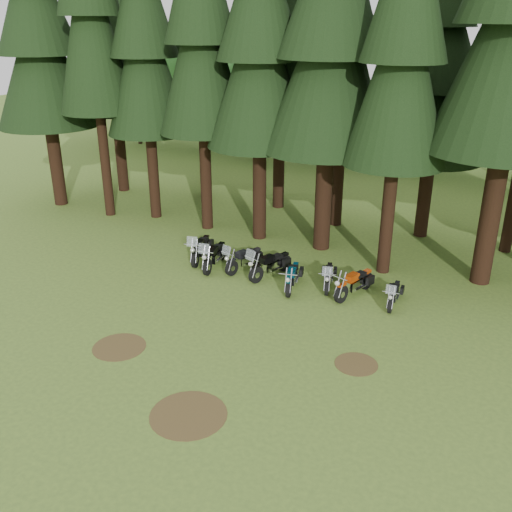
# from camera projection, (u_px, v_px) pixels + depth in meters

# --- Properties ---
(ground) EXTENTS (120.00, 120.00, 0.00)m
(ground) POSITION_uv_depth(u_px,v_px,m) (226.00, 339.00, 19.68)
(ground) COLOR #4C6B29
(ground) RESTS_ON ground
(pine_front_0) EXTENTS (5.49, 5.49, 16.17)m
(pine_front_0) POSITION_uv_depth(u_px,v_px,m) (37.00, 29.00, 30.11)
(pine_front_0) COLOR black
(pine_front_0) RESTS_ON ground
(pine_front_2) EXTENTS (4.32, 4.32, 16.22)m
(pine_front_2) POSITION_uv_depth(u_px,v_px,m) (143.00, 29.00, 27.96)
(pine_front_2) COLOR black
(pine_front_2) RESTS_ON ground
(pine_front_3) EXTENTS (4.32, 4.32, 17.57)m
(pine_front_3) POSITION_uv_depth(u_px,v_px,m) (200.00, 11.00, 25.99)
(pine_front_3) COLOR black
(pine_front_3) RESTS_ON ground
(pine_front_4) EXTENTS (4.95, 4.95, 16.33)m
(pine_front_4) POSITION_uv_depth(u_px,v_px,m) (260.00, 29.00, 24.95)
(pine_front_4) COLOR black
(pine_front_4) RESTS_ON ground
(pine_front_5) EXTENTS (5.81, 5.81, 16.72)m
(pine_front_5) POSITION_uv_depth(u_px,v_px,m) (332.00, 24.00, 23.58)
(pine_front_5) COLOR black
(pine_front_5) RESTS_ON ground
(pine_front_6) EXTENTS (4.15, 4.15, 16.75)m
(pine_front_6) POSITION_uv_depth(u_px,v_px,m) (406.00, 24.00, 21.04)
(pine_front_6) COLOR black
(pine_front_6) RESTS_ON ground
(pine_back_0) EXTENTS (5.00, 5.00, 17.21)m
(pine_back_0) POSITION_uv_depth(u_px,v_px,m) (108.00, 16.00, 32.55)
(pine_back_0) COLOR black
(pine_back_0) RESTS_ON ground
(pine_back_1) EXTENTS (4.52, 4.52, 16.22)m
(pine_back_1) POSITION_uv_depth(u_px,v_px,m) (200.00, 27.00, 31.51)
(pine_back_1) COLOR black
(pine_back_1) RESTS_ON ground
(pine_back_2) EXTENTS (4.85, 4.85, 16.30)m
(pine_back_2) POSITION_uv_depth(u_px,v_px,m) (281.00, 27.00, 29.57)
(pine_back_2) COLOR black
(pine_back_2) RESTS_ON ground
(pine_back_3) EXTENTS (4.35, 4.35, 16.20)m
(pine_back_3) POSITION_uv_depth(u_px,v_px,m) (347.00, 30.00, 26.77)
(pine_back_3) COLOR black
(pine_back_3) RESTS_ON ground
(pine_back_4) EXTENTS (4.94, 4.94, 13.78)m
(pine_back_4) POSITION_uv_depth(u_px,v_px,m) (440.00, 65.00, 25.82)
(pine_back_4) COLOR black
(pine_back_4) RESTS_ON ground
(decid_0) EXTENTS (8.00, 7.78, 10.00)m
(decid_0) POSITION_uv_depth(u_px,v_px,m) (137.00, 73.00, 47.20)
(decid_0) COLOR black
(decid_0) RESTS_ON ground
(decid_1) EXTENTS (7.91, 7.69, 9.88)m
(decid_1) POSITION_uv_depth(u_px,v_px,m) (203.00, 77.00, 45.18)
(decid_1) COLOR black
(decid_1) RESTS_ON ground
(decid_2) EXTENTS (6.72, 6.53, 8.40)m
(decid_2) POSITION_uv_depth(u_px,v_px,m) (261.00, 94.00, 42.48)
(decid_2) COLOR black
(decid_2) RESTS_ON ground
(decid_3) EXTENTS (6.12, 5.95, 7.65)m
(decid_3) POSITION_uv_depth(u_px,v_px,m) (336.00, 104.00, 40.64)
(decid_3) COLOR black
(decid_3) RESTS_ON ground
(decid_4) EXTENTS (5.93, 5.76, 7.41)m
(decid_4) POSITION_uv_depth(u_px,v_px,m) (428.00, 109.00, 39.16)
(decid_4) COLOR black
(decid_4) RESTS_ON ground
(dirt_patch_0) EXTENTS (1.80, 1.80, 0.01)m
(dirt_patch_0) POSITION_uv_depth(u_px,v_px,m) (119.00, 347.00, 19.22)
(dirt_patch_0) COLOR #4C3D1E
(dirt_patch_0) RESTS_ON ground
(dirt_patch_1) EXTENTS (1.40, 1.40, 0.01)m
(dirt_patch_1) POSITION_uv_depth(u_px,v_px,m) (356.00, 364.00, 18.28)
(dirt_patch_1) COLOR #4C3D1E
(dirt_patch_1) RESTS_ON ground
(dirt_patch_2) EXTENTS (2.20, 2.20, 0.01)m
(dirt_patch_2) POSITION_uv_depth(u_px,v_px,m) (188.00, 415.00, 15.96)
(dirt_patch_2) COLOR #4C3D1E
(dirt_patch_2) RESTS_ON ground
(motorcycle_0) EXTENTS (0.90, 2.49, 1.57)m
(motorcycle_0) POSITION_uv_depth(u_px,v_px,m) (201.00, 249.00, 25.88)
(motorcycle_0) COLOR black
(motorcycle_0) RESTS_ON ground
(motorcycle_1) EXTENTS (0.66, 2.50, 1.57)m
(motorcycle_1) POSITION_uv_depth(u_px,v_px,m) (214.00, 256.00, 25.12)
(motorcycle_1) COLOR black
(motorcycle_1) RESTS_ON ground
(motorcycle_2) EXTENTS (0.93, 2.30, 1.46)m
(motorcycle_2) POSITION_uv_depth(u_px,v_px,m) (244.00, 260.00, 24.89)
(motorcycle_2) COLOR black
(motorcycle_2) RESTS_ON ground
(motorcycle_3) EXTENTS (1.13, 2.46, 1.58)m
(motorcycle_3) POSITION_uv_depth(u_px,v_px,m) (270.00, 265.00, 24.21)
(motorcycle_3) COLOR black
(motorcycle_3) RESTS_ON ground
(motorcycle_4) EXTENTS (0.63, 2.24, 0.92)m
(motorcycle_4) POSITION_uv_depth(u_px,v_px,m) (292.00, 278.00, 23.20)
(motorcycle_4) COLOR black
(motorcycle_4) RESTS_ON ground
(motorcycle_5) EXTENTS (0.82, 2.14, 1.36)m
(motorcycle_5) POSITION_uv_depth(u_px,v_px,m) (328.00, 277.00, 23.30)
(motorcycle_5) COLOR black
(motorcycle_5) RESTS_ON ground
(motorcycle_6) EXTENTS (0.91, 2.35, 0.99)m
(motorcycle_6) POSITION_uv_depth(u_px,v_px,m) (354.00, 284.00, 22.58)
(motorcycle_6) COLOR black
(motorcycle_6) RESTS_ON ground
(motorcycle_7) EXTENTS (0.41, 2.00, 1.25)m
(motorcycle_7) POSITION_uv_depth(u_px,v_px,m) (394.00, 295.00, 21.88)
(motorcycle_7) COLOR black
(motorcycle_7) RESTS_ON ground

